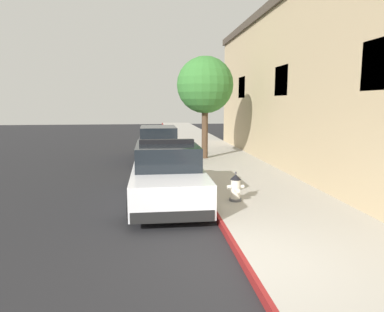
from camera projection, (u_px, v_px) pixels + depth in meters
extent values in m
cube|color=#232326|center=(85.00, 168.00, 14.97)|extent=(33.45, 60.00, 0.20)
cube|color=#ADA89E|center=(223.00, 162.00, 15.64)|extent=(3.34, 60.00, 0.16)
cube|color=maroon|center=(185.00, 162.00, 15.44)|extent=(0.08, 60.00, 0.16)
cube|color=tan|center=(373.00, 90.00, 13.56)|extent=(7.38, 20.46, 6.33)
cube|color=black|center=(381.00, 64.00, 7.47)|extent=(0.06, 1.30, 1.10)
cube|color=black|center=(282.00, 81.00, 13.09)|extent=(0.06, 1.30, 1.10)
cube|color=black|center=(242.00, 87.00, 18.72)|extent=(0.06, 1.30, 1.10)
cube|color=white|center=(167.00, 180.00, 9.60)|extent=(1.84, 4.80, 0.76)
cube|color=black|center=(167.00, 154.00, 9.65)|extent=(1.64, 2.50, 0.60)
cube|color=black|center=(173.00, 216.00, 7.34)|extent=(1.76, 0.16, 0.24)
cube|color=black|center=(164.00, 173.00, 11.94)|extent=(1.76, 0.16, 0.24)
cylinder|color=black|center=(138.00, 177.00, 11.21)|extent=(0.22, 0.64, 0.64)
cylinder|color=black|center=(191.00, 176.00, 11.41)|extent=(0.22, 0.64, 0.64)
cylinder|color=black|center=(133.00, 209.00, 7.87)|extent=(0.22, 0.64, 0.64)
cylinder|color=black|center=(208.00, 206.00, 8.07)|extent=(0.22, 0.64, 0.64)
cube|color=black|center=(167.00, 142.00, 9.54)|extent=(1.48, 0.20, 0.12)
cube|color=red|center=(154.00, 142.00, 9.50)|extent=(0.44, 0.18, 0.11)
cube|color=#1E33E0|center=(179.00, 141.00, 9.58)|extent=(0.44, 0.18, 0.11)
cube|color=black|center=(159.00, 148.00, 16.56)|extent=(1.84, 4.80, 0.76)
cube|color=black|center=(158.00, 133.00, 16.60)|extent=(1.64, 2.50, 0.60)
cube|color=black|center=(160.00, 161.00, 14.30)|extent=(1.76, 0.16, 0.24)
cube|color=black|center=(158.00, 147.00, 18.89)|extent=(1.76, 0.16, 0.24)
cylinder|color=black|center=(141.00, 149.00, 18.16)|extent=(0.22, 0.64, 0.64)
cylinder|color=black|center=(174.00, 148.00, 18.36)|extent=(0.22, 0.64, 0.64)
cylinder|color=black|center=(139.00, 159.00, 14.83)|extent=(0.22, 0.64, 0.64)
cylinder|color=black|center=(180.00, 158.00, 15.02)|extent=(0.22, 0.64, 0.64)
cylinder|color=#4C4C51|center=(235.00, 200.00, 9.09)|extent=(0.32, 0.32, 0.06)
cylinder|color=silver|center=(235.00, 189.00, 9.05)|extent=(0.24, 0.24, 0.50)
cone|color=black|center=(236.00, 177.00, 9.01)|extent=(0.28, 0.28, 0.14)
cylinder|color=#4C4C51|center=(236.00, 173.00, 8.99)|extent=(0.05, 0.05, 0.06)
cylinder|color=silver|center=(229.00, 187.00, 9.02)|extent=(0.10, 0.10, 0.10)
cylinder|color=silver|center=(242.00, 187.00, 9.06)|extent=(0.10, 0.10, 0.10)
cylinder|color=silver|center=(237.00, 190.00, 8.87)|extent=(0.13, 0.12, 0.13)
cylinder|color=brown|center=(205.00, 132.00, 15.97)|extent=(0.28, 0.28, 2.42)
sphere|color=#387A33|center=(205.00, 85.00, 15.65)|extent=(2.52, 2.52, 2.52)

